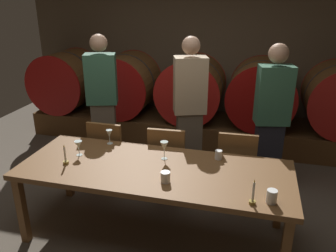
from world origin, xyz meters
name	(u,v)px	position (x,y,z in m)	size (l,w,h in m)	color
ground_plane	(147,223)	(0.00, 0.00, 0.00)	(7.33, 7.33, 0.00)	brown
back_wall	(198,47)	(0.00, 2.80, 1.40)	(5.64, 0.24, 2.80)	brown
barrel_shelf	(190,128)	(0.00, 2.25, 0.18)	(5.08, 0.90, 0.37)	brown
wine_barrel_far_left	(67,80)	(-2.11, 2.25, 0.84)	(0.96, 0.92, 0.96)	brown
wine_barrel_left	(126,84)	(-1.06, 2.25, 0.84)	(0.96, 0.92, 0.96)	brown
wine_barrel_center	(192,89)	(0.02, 2.25, 0.84)	(0.96, 0.92, 0.96)	brown
wine_barrel_right	(261,93)	(1.05, 2.25, 0.84)	(0.96, 0.92, 0.96)	brown
dining_table	(154,174)	(0.13, -0.13, 0.67)	(2.48, 0.94, 0.73)	brown
chair_left	(109,152)	(-0.61, 0.53, 0.49)	(0.40, 0.40, 0.88)	brown
chair_center	(168,159)	(0.09, 0.53, 0.49)	(0.42, 0.42, 0.88)	brown
chair_right	(236,164)	(0.83, 0.60, 0.49)	(0.42, 0.42, 0.88)	brown
guest_left	(103,102)	(-0.92, 1.09, 0.91)	(0.44, 0.35, 1.76)	brown
guest_center	(190,108)	(0.21, 1.10, 0.91)	(0.44, 0.35, 1.76)	brown
guest_right	(271,116)	(1.17, 1.13, 0.88)	(0.42, 0.31, 1.71)	black
candle_left	(65,159)	(-0.69, -0.26, 0.78)	(0.05, 0.05, 0.19)	olive
candle_right	(253,197)	(1.01, -0.49, 0.79)	(0.05, 0.05, 0.21)	olive
wine_glass_left	(78,145)	(-0.65, -0.06, 0.84)	(0.08, 0.08, 0.15)	silver
wine_glass_center	(109,134)	(-0.48, 0.27, 0.84)	(0.07, 0.07, 0.15)	silver
wine_glass_right	(164,146)	(0.17, 0.07, 0.86)	(0.08, 0.08, 0.18)	silver
cup_left	(165,177)	(0.29, -0.34, 0.77)	(0.08, 0.08, 0.09)	white
cup_center	(218,155)	(0.67, 0.20, 0.77)	(0.07, 0.07, 0.09)	white
cup_right	(272,196)	(1.15, -0.44, 0.78)	(0.08, 0.08, 0.11)	white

